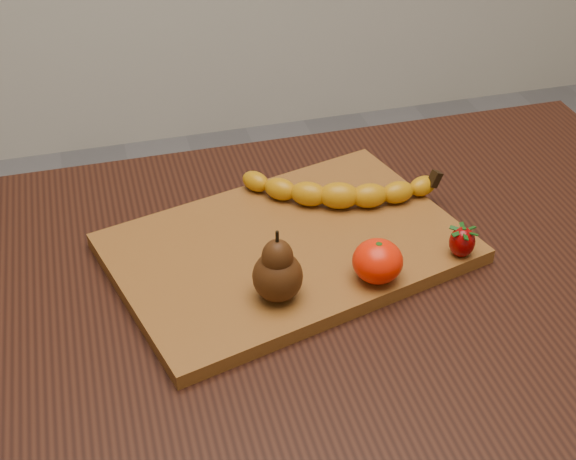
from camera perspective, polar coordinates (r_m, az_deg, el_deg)
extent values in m
cube|color=black|center=(1.07, 5.18, -3.33)|extent=(1.00, 0.70, 0.04)
cylinder|color=black|center=(1.51, -16.34, -10.25)|extent=(0.05, 0.05, 0.72)
cylinder|color=black|center=(1.68, 15.62, -4.36)|extent=(0.05, 0.05, 0.72)
cube|color=brown|center=(1.06, 0.00, -1.31)|extent=(0.51, 0.40, 0.02)
ellipsoid|color=#FF2002|center=(0.99, 6.39, -2.22)|extent=(0.08, 0.08, 0.05)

